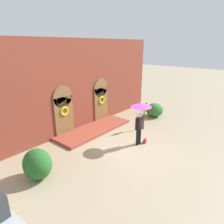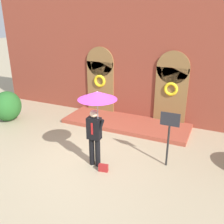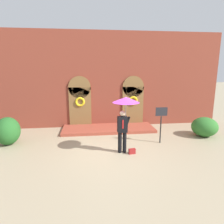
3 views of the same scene
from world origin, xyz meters
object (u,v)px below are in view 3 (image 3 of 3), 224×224
shrub_left (8,131)px  shrub_right (205,127)px  handbag (132,151)px  person_with_umbrella (125,108)px  sign_post (161,119)px

shrub_left → shrub_right: bearing=-0.1°
handbag → shrub_left: (-5.50, 1.76, 0.54)m
person_with_umbrella → handbag: person_with_umbrella is taller
person_with_umbrella → sign_post: size_ratio=1.37×
person_with_umbrella → shrub_left: bearing=163.4°
handbag → sign_post: size_ratio=0.16×
sign_post → handbag: bearing=-145.9°
sign_post → shrub_right: size_ratio=1.29×
handbag → shrub_right: 4.60m
sign_post → shrub_left: size_ratio=1.33×
shrub_left → person_with_umbrella: bearing=-16.6°
sign_post → shrub_right: sign_post is taller
handbag → shrub_left: bearing=152.2°
shrub_right → shrub_left: bearing=179.9°
handbag → shrub_right: (4.24, 1.73, 0.39)m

